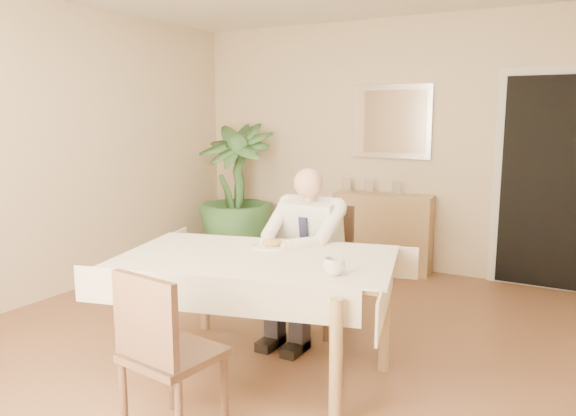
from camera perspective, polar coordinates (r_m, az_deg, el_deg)
The scene contains 17 objects.
room at distance 3.77m, azimuth -2.63°, elevation 4.47°, with size 5.00×5.02×2.60m.
doorway at distance 5.70m, azimuth 24.84°, elevation 2.30°, with size 0.96×0.07×2.10m.
mirror at distance 5.98m, azimuth 10.41°, elevation 8.63°, with size 0.86×0.04×0.76m.
dining_table at distance 3.57m, azimuth -3.13°, elevation -6.17°, with size 1.97×1.45×0.75m.
chair_far at distance 4.35m, azimuth 3.22°, elevation -5.14°, with size 0.48×0.48×0.94m.
chair_near at distance 2.91m, azimuth -12.64°, elevation -13.64°, with size 0.47×0.47×0.89m.
seated_man at distance 4.06m, azimuth 1.40°, elevation -3.87°, with size 0.48×0.72×1.24m.
plate at distance 3.76m, azimuth -1.64°, elevation -3.87°, with size 0.26×0.26×0.02m, color white.
food at distance 3.75m, azimuth -1.64°, elevation -3.55°, with size 0.14×0.14×0.06m, color olive.
knife at distance 3.69m, azimuth -1.59°, elevation -3.88°, with size 0.01×0.01×0.13m, color silver.
fork at distance 3.73m, azimuth -2.64°, elevation -3.73°, with size 0.01×0.01×0.13m, color silver.
coffee_mug at distance 3.13m, azimuth 4.69°, elevation -5.95°, with size 0.12×0.12×0.09m, color white.
sideboard at distance 5.97m, azimuth 9.60°, elevation -2.43°, with size 1.01×0.34×0.81m, color #94744A.
photo_frame_left at distance 6.10m, azimuth 5.95°, elevation 2.43°, with size 0.10×0.02×0.14m, color silver.
photo_frame_center at distance 5.96m, azimuth 8.19°, elevation 2.22°, with size 0.10×0.02×0.14m, color silver.
photo_frame_right at distance 5.86m, azimuth 10.97°, elevation 2.01°, with size 0.10×0.02×0.14m, color silver.
potted_palm at distance 6.41m, azimuth -5.33°, elevation 1.73°, with size 0.85×0.85×1.52m, color #2D5629.
Camera 1 is at (2.00, -3.18, 1.64)m, focal length 35.00 mm.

